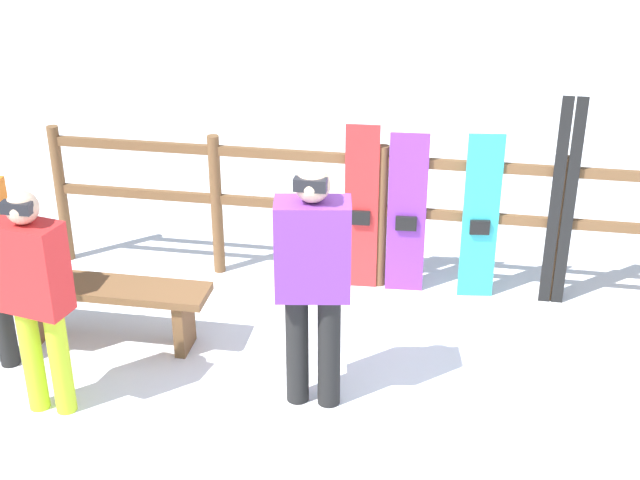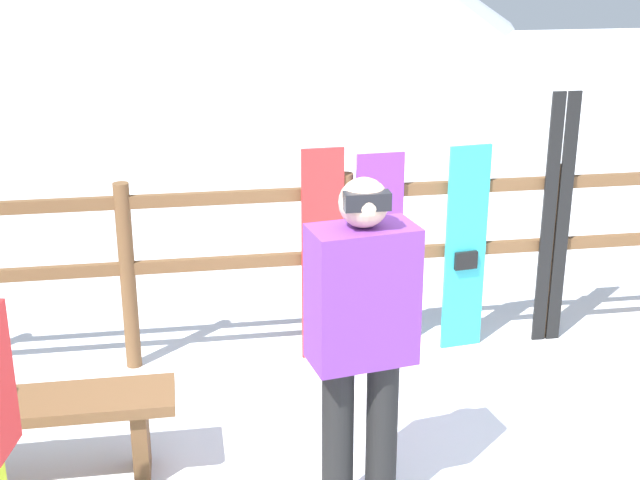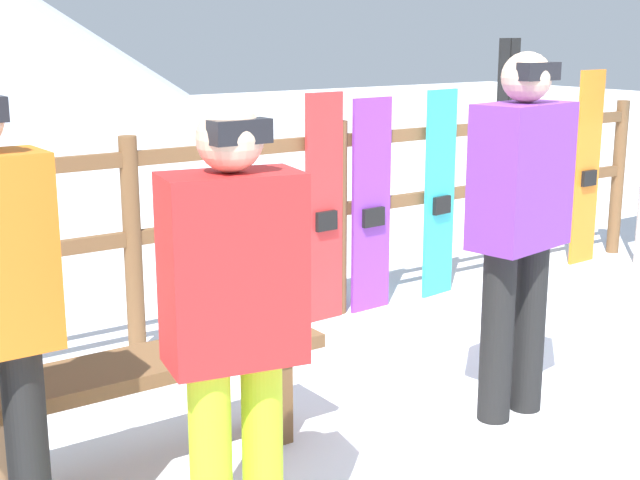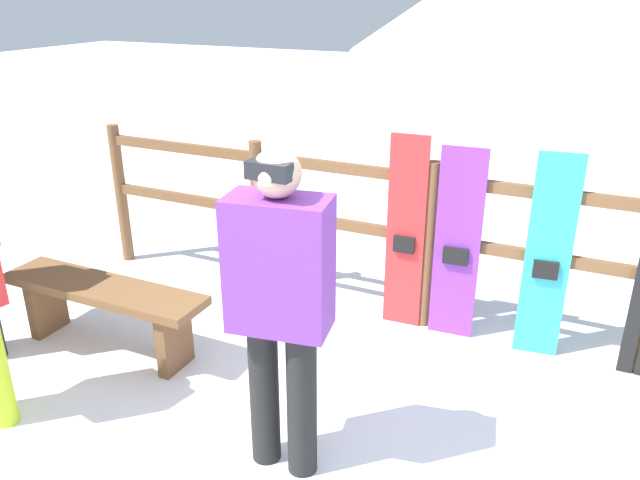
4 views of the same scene
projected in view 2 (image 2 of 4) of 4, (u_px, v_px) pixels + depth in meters
name	position (u px, v px, depth m)	size (l,w,h in m)	color
fence	(345.00, 248.00, 5.84)	(5.73, 0.10, 1.25)	brown
bench	(25.00, 422.00, 4.51)	(1.51, 0.36, 0.49)	brown
person_purple	(362.00, 330.00, 4.10)	(0.52, 0.34, 1.71)	black
snowboard_red	(323.00, 257.00, 5.77)	(0.28, 0.06, 1.43)	red
snowboard_purple	(378.00, 257.00, 5.83)	(0.31, 0.07, 1.39)	purple
snowboard_cyan	(465.00, 250.00, 5.92)	(0.29, 0.08, 1.41)	#2DBFCC
ski_pair_black	(556.00, 221.00, 5.96)	(0.19, 0.02, 1.74)	black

